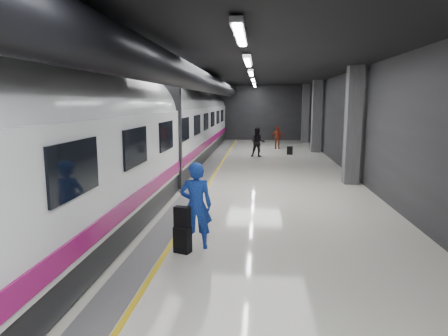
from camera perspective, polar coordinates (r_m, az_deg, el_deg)
name	(u,v)px	position (r m, az deg, el deg)	size (l,w,h in m)	color
ground	(230,192)	(14.08, 0.93, -3.50)	(40.00, 40.00, 0.00)	silver
platform_hall	(225,91)	(14.71, 0.10, 10.94)	(10.02, 40.02, 4.51)	black
train	(138,133)	(14.37, -12.13, 4.90)	(3.05, 38.00, 4.05)	black
traveler_main	(196,206)	(8.61, -4.02, -5.39)	(0.69, 0.45, 1.90)	blue
suitcase_main	(183,240)	(8.58, -5.94, -10.15)	(0.34, 0.22, 0.56)	black
shoulder_bag	(182,217)	(8.43, -6.00, -6.95)	(0.33, 0.17, 0.43)	black
traveler_far_a	(258,142)	(23.18, 4.85, 3.68)	(0.82, 0.64, 1.70)	black
traveler_far_b	(277,138)	(27.51, 7.60, 4.34)	(0.89, 0.37, 1.51)	maroon
suitcase_far	(290,150)	(24.52, 9.38, 2.49)	(0.34, 0.22, 0.50)	black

